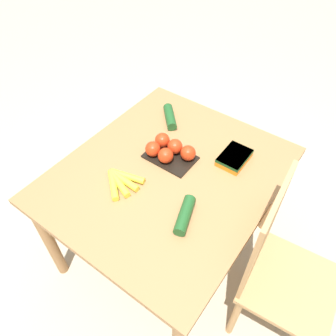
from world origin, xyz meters
The scene contains 8 objects.
ground_plane centered at (0.00, 0.00, 0.00)m, with size 12.00×12.00×0.00m, color #B7A88E.
dining_table centered at (0.00, 0.00, 0.62)m, with size 1.14×0.98×0.72m.
chair centered at (0.03, 0.65, 0.50)m, with size 0.45×0.44×0.99m.
banana_bunch centered at (0.19, -0.14, 0.74)m, with size 0.19×0.19×0.03m.
tomato_pack centered at (-0.09, -0.06, 0.76)m, with size 0.17×0.25×0.09m.
carrot_bag centered at (-0.26, 0.22, 0.75)m, with size 0.18×0.13×0.04m.
cucumber_near centered at (0.18, 0.22, 0.75)m, with size 0.20×0.11×0.05m.
cucumber_far centered at (-0.33, -0.23, 0.75)m, with size 0.17×0.17×0.05m.
Camera 1 is at (0.88, 0.64, 1.92)m, focal length 35.00 mm.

